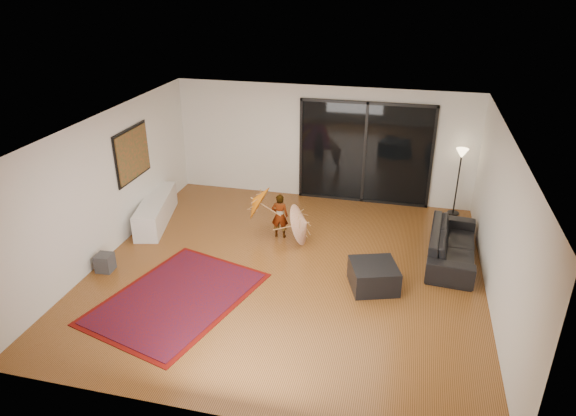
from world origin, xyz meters
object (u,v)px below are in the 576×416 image
(media_console, at_px, (156,210))
(sofa, at_px, (452,245))
(child, at_px, (280,216))
(ottoman, at_px, (374,276))

(media_console, relative_size, sofa, 0.94)
(sofa, distance_m, child, 3.41)
(sofa, height_order, child, child)
(ottoman, relative_size, child, 0.82)
(sofa, height_order, ottoman, sofa)
(sofa, distance_m, ottoman, 1.89)
(media_console, distance_m, ottoman, 5.05)
(sofa, bearing_deg, media_console, 93.18)
(sofa, bearing_deg, ottoman, 138.23)
(media_console, bearing_deg, child, -13.65)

